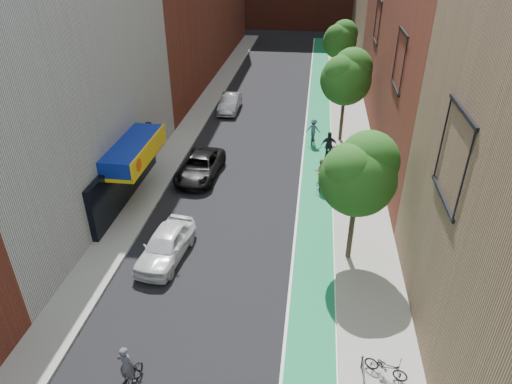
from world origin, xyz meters
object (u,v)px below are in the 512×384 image
(cyclist_lead, at_px, (128,377))
(cyclist_lane_mid, at_px, (329,152))
(parked_car_white, at_px, (166,245))
(parked_car_black, at_px, (200,167))
(parked_car_silver, at_px, (230,103))
(cyclist_lane_near, at_px, (320,176))
(cyclist_lane_far, at_px, (313,133))

(cyclist_lead, distance_m, cyclist_lane_mid, 19.60)
(cyclist_lead, bearing_deg, parked_car_white, -73.54)
(cyclist_lead, height_order, cyclist_lane_mid, cyclist_lane_mid)
(cyclist_lane_mid, bearing_deg, parked_car_black, 15.48)
(parked_car_silver, bearing_deg, cyclist_lead, -87.38)
(cyclist_lane_near, bearing_deg, parked_car_black, -5.59)
(parked_car_black, distance_m, cyclist_lane_near, 7.55)
(parked_car_black, xyz_separation_m, cyclist_lane_far, (6.96, 6.00, 0.17))
(cyclist_lane_mid, bearing_deg, cyclist_lead, 65.29)
(cyclist_lane_near, bearing_deg, cyclist_lane_far, -86.32)
(parked_car_white, distance_m, cyclist_lane_mid, 13.57)
(parked_car_black, xyz_separation_m, cyclist_lane_mid, (8.05, 2.91, 0.15))
(cyclist_lane_mid, height_order, cyclist_lane_far, cyclist_lane_mid)
(parked_car_silver, bearing_deg, cyclist_lane_near, -58.70)
(parked_car_white, height_order, cyclist_lane_mid, cyclist_lane_mid)
(parked_car_white, height_order, cyclist_lane_far, cyclist_lane_far)
(parked_car_white, distance_m, cyclist_lane_far, 15.72)
(cyclist_lane_mid, xyz_separation_m, cyclist_lane_far, (-1.09, 3.09, 0.02))
(cyclist_lane_near, bearing_deg, cyclist_lead, 65.81)
(cyclist_lead, bearing_deg, parked_car_silver, -77.52)
(parked_car_white, bearing_deg, cyclist_lane_near, 52.94)
(parked_car_silver, xyz_separation_m, cyclist_lane_near, (7.78, -12.56, 0.14))
(cyclist_lead, xyz_separation_m, cyclist_lane_mid, (6.81, 18.38, 0.19))
(cyclist_lane_mid, bearing_deg, parked_car_silver, -52.00)
(parked_car_black, xyz_separation_m, parked_car_silver, (-0.25, 11.99, 0.01))
(parked_car_white, xyz_separation_m, parked_car_black, (-0.35, 8.26, -0.05))
(parked_car_white, bearing_deg, cyclist_lane_far, 71.09)
(cyclist_lane_near, height_order, cyclist_lane_far, cyclist_lane_near)
(cyclist_lane_far, bearing_deg, parked_car_silver, -32.52)
(parked_car_white, bearing_deg, cyclist_lead, -76.96)
(parked_car_white, relative_size, cyclist_lane_near, 2.25)
(cyclist_lane_near, bearing_deg, cyclist_lane_mid, -99.73)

